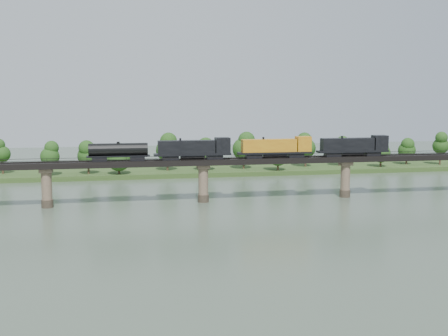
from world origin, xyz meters
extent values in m
plane|color=#3C4C3C|center=(0.00, 0.00, 0.00)|extent=(400.00, 400.00, 0.00)
cube|color=#2C461C|center=(0.00, 85.00, 0.80)|extent=(300.00, 24.00, 1.60)
cylinder|color=#473A2D|center=(-40.00, 30.00, 1.00)|extent=(3.00, 3.00, 2.00)
cylinder|color=#7F6753|center=(-40.00, 30.00, 5.50)|extent=(2.60, 2.60, 9.00)
cube|color=#7F6753|center=(-40.00, 30.00, 9.50)|extent=(3.20, 3.20, 1.00)
cylinder|color=#473A2D|center=(0.00, 30.00, 1.00)|extent=(3.00, 3.00, 2.00)
cylinder|color=#7F6753|center=(0.00, 30.00, 5.50)|extent=(2.60, 2.60, 9.00)
cube|color=#7F6753|center=(0.00, 30.00, 9.50)|extent=(3.20, 3.20, 1.00)
cylinder|color=#473A2D|center=(40.00, 30.00, 1.00)|extent=(3.00, 3.00, 2.00)
cylinder|color=#7F6753|center=(40.00, 30.00, 5.50)|extent=(2.60, 2.60, 9.00)
cube|color=#7F6753|center=(40.00, 30.00, 9.50)|extent=(3.20, 3.20, 1.00)
cube|color=black|center=(0.00, 30.00, 10.75)|extent=(220.00, 5.00, 1.50)
cube|color=black|center=(0.00, 29.25, 11.58)|extent=(220.00, 0.12, 0.16)
cube|color=black|center=(0.00, 30.75, 11.58)|extent=(220.00, 0.12, 0.16)
cube|color=black|center=(0.00, 27.60, 12.20)|extent=(220.00, 0.10, 0.10)
cube|color=black|center=(0.00, 32.40, 12.20)|extent=(220.00, 0.10, 0.10)
cube|color=black|center=(0.00, 27.60, 11.85)|extent=(0.08, 0.08, 0.70)
cube|color=black|center=(0.00, 32.40, 11.85)|extent=(0.08, 0.08, 0.70)
cylinder|color=#382619|center=(-60.94, 84.18, 3.46)|extent=(0.70, 0.70, 3.71)
sphere|color=#194012|center=(-60.94, 84.18, 8.41)|extent=(5.67, 5.67, 5.67)
sphere|color=#194012|center=(-60.94, 84.18, 11.50)|extent=(4.25, 4.25, 4.25)
cylinder|color=#382619|center=(-44.43, 76.31, 3.35)|extent=(0.70, 0.70, 3.51)
sphere|color=#194012|center=(-44.43, 76.31, 8.03)|extent=(6.31, 6.31, 6.31)
sphere|color=#194012|center=(-44.43, 76.31, 10.96)|extent=(4.73, 4.73, 4.73)
cylinder|color=#382619|center=(-32.24, 78.84, 3.27)|extent=(0.70, 0.70, 3.34)
sphere|color=#194012|center=(-32.24, 78.84, 7.73)|extent=(7.18, 7.18, 7.18)
sphere|color=#194012|center=(-32.24, 78.84, 10.52)|extent=(5.39, 5.39, 5.39)
cylinder|color=#382619|center=(-22.01, 76.15, 3.01)|extent=(0.70, 0.70, 2.83)
sphere|color=#194012|center=(-22.01, 76.15, 6.78)|extent=(8.26, 8.26, 8.26)
sphere|color=#194012|center=(-22.01, 76.15, 9.14)|extent=(6.19, 6.19, 6.19)
cylinder|color=#382619|center=(-5.04, 82.68, 3.58)|extent=(0.70, 0.70, 3.96)
sphere|color=#194012|center=(-5.04, 82.68, 8.87)|extent=(8.07, 8.07, 8.07)
sphere|color=#194012|center=(-5.04, 82.68, 12.17)|extent=(6.05, 6.05, 6.05)
cylinder|color=#382619|center=(8.52, 81.14, 3.23)|extent=(0.70, 0.70, 3.27)
sphere|color=#194012|center=(8.52, 81.14, 7.59)|extent=(8.03, 8.03, 8.03)
sphere|color=#194012|center=(8.52, 81.14, 10.31)|extent=(6.02, 6.02, 6.02)
cylinder|color=#382619|center=(22.65, 82.31, 3.56)|extent=(0.70, 0.70, 3.92)
sphere|color=#194012|center=(22.65, 82.31, 8.79)|extent=(8.29, 8.29, 8.29)
sphere|color=#194012|center=(22.65, 82.31, 12.05)|extent=(6.21, 6.21, 6.21)
cylinder|color=#382619|center=(33.59, 75.35, 3.11)|extent=(0.70, 0.70, 3.02)
sphere|color=#194012|center=(33.59, 75.35, 7.15)|extent=(7.74, 7.74, 7.74)
sphere|color=#194012|center=(33.59, 75.35, 9.67)|extent=(5.80, 5.80, 5.80)
cylinder|color=#382619|center=(46.81, 84.03, 3.50)|extent=(0.70, 0.70, 3.80)
sphere|color=#194012|center=(46.81, 84.03, 8.56)|extent=(7.47, 7.47, 7.47)
sphere|color=#194012|center=(46.81, 84.03, 11.73)|extent=(5.60, 5.60, 5.60)
cylinder|color=#382619|center=(60.48, 84.26, 3.29)|extent=(0.70, 0.70, 3.38)
sphere|color=#194012|center=(60.48, 84.26, 7.80)|extent=(6.23, 6.23, 6.23)
sphere|color=#194012|center=(60.48, 84.26, 10.62)|extent=(4.67, 4.67, 4.67)
cylinder|color=#382619|center=(74.35, 78.39, 2.99)|extent=(0.70, 0.70, 2.77)
sphere|color=#194012|center=(74.35, 78.39, 6.68)|extent=(7.04, 7.04, 7.04)
sphere|color=#194012|center=(74.35, 78.39, 8.99)|extent=(5.28, 5.28, 5.28)
cylinder|color=#382619|center=(87.62, 83.57, 3.07)|extent=(0.70, 0.70, 2.94)
sphere|color=#194012|center=(87.62, 83.57, 7.00)|extent=(6.73, 6.73, 6.73)
sphere|color=#194012|center=(87.62, 83.57, 9.45)|extent=(5.05, 5.05, 5.05)
cylinder|color=#382619|center=(99.73, 80.10, 3.57)|extent=(0.70, 0.70, 3.94)
sphere|color=#194012|center=(99.73, 80.10, 8.83)|extent=(6.17, 6.17, 6.17)
sphere|color=#194012|center=(99.73, 80.10, 12.11)|extent=(4.62, 4.62, 4.62)
cube|color=black|center=(47.77, 30.00, 12.09)|extent=(4.26, 2.56, 1.17)
cube|color=black|center=(36.05, 30.00, 12.09)|extent=(4.26, 2.56, 1.17)
cube|color=black|center=(41.91, 30.00, 12.83)|extent=(20.23, 3.19, 0.53)
cube|color=black|center=(40.31, 30.00, 14.80)|extent=(14.91, 2.87, 3.41)
cube|color=black|center=(49.90, 30.00, 15.12)|extent=(3.83, 3.19, 4.05)
cylinder|color=black|center=(41.91, 30.00, 12.25)|extent=(6.39, 1.49, 1.49)
cube|color=black|center=(25.41, 30.00, 12.09)|extent=(4.26, 2.56, 1.17)
cube|color=black|center=(13.70, 30.00, 12.09)|extent=(4.26, 2.56, 1.17)
cube|color=black|center=(19.55, 30.00, 12.83)|extent=(20.23, 3.19, 0.53)
cube|color=orange|center=(17.95, 30.00, 14.80)|extent=(14.91, 2.87, 3.41)
cube|color=orange|center=(27.54, 30.00, 15.12)|extent=(3.83, 3.19, 4.05)
cylinder|color=black|center=(19.55, 30.00, 12.25)|extent=(6.39, 1.49, 1.49)
cube|color=black|center=(3.05, 30.00, 12.09)|extent=(4.26, 2.56, 1.17)
cube|color=black|center=(-8.66, 30.00, 12.09)|extent=(4.26, 2.56, 1.17)
cube|color=black|center=(-2.81, 30.00, 12.83)|extent=(20.23, 3.19, 0.53)
cube|color=black|center=(-4.40, 30.00, 14.80)|extent=(14.91, 2.87, 3.41)
cube|color=black|center=(5.18, 30.00, 15.12)|extent=(3.83, 3.19, 4.05)
cylinder|color=black|center=(-2.81, 30.00, 12.25)|extent=(6.39, 1.49, 1.49)
cube|color=black|center=(-17.18, 30.00, 12.09)|extent=(3.73, 2.34, 1.17)
cube|color=black|center=(-26.76, 30.00, 12.09)|extent=(3.73, 2.34, 1.17)
cube|color=black|center=(-21.97, 30.00, 12.78)|extent=(15.97, 2.56, 0.32)
cylinder|color=black|center=(-21.97, 30.00, 14.48)|extent=(14.91, 3.19, 3.19)
cylinder|color=black|center=(-21.97, 30.00, 16.18)|extent=(0.75, 0.75, 0.53)
camera|label=1|loc=(-21.60, -115.60, 28.43)|focal=45.00mm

